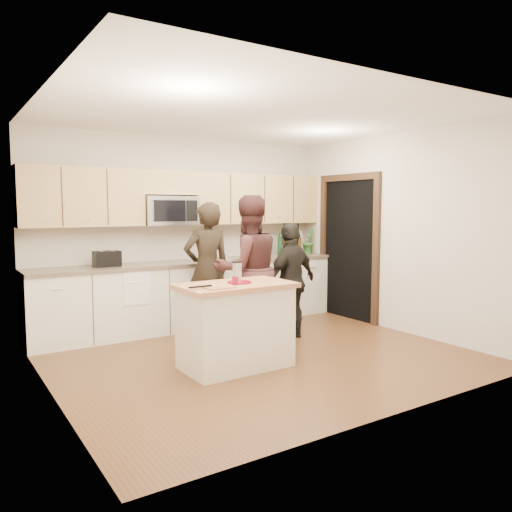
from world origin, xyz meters
TOP-DOWN VIEW (x-y plane):
  - floor at (0.00, 0.00)m, footprint 4.50×4.50m
  - room_shell at (0.00, 0.00)m, footprint 4.52×4.02m
  - back_cabinetry at (0.00, 1.69)m, footprint 4.50×0.66m
  - upper_cabinetry at (0.03, 1.83)m, footprint 4.50×0.33m
  - microwave at (-0.31, 1.80)m, footprint 0.76×0.41m
  - doorway at (2.23, 0.90)m, footprint 0.06×1.25m
  - framed_picture at (1.95, 1.98)m, footprint 0.30×0.03m
  - dish_towel at (-0.95, 1.50)m, footprint 0.34×0.60m
  - island at (-0.44, -0.23)m, footprint 1.21×0.71m
  - red_plate at (-0.40, -0.24)m, footprint 0.26×0.26m
  - box_grater at (-0.38, -0.16)m, footprint 0.09×0.06m
  - drink_glass at (-0.50, -0.32)m, footprint 0.07×0.07m
  - cutting_board at (-0.74, -0.43)m, footprint 0.30×0.19m
  - tongs at (-0.92, -0.36)m, footprint 0.25×0.03m
  - knife at (-0.79, -0.47)m, footprint 0.22×0.03m
  - toaster at (-1.23, 1.67)m, footprint 0.33×0.20m
  - bottle_cluster at (1.79, 1.75)m, footprint 0.53×0.16m
  - orchid at (2.10, 1.72)m, footprint 0.29×0.28m
  - woman_left at (-0.09, 1.10)m, footprint 0.67×0.46m
  - woman_center at (0.18, 0.52)m, footprint 0.99×0.82m
  - woman_right at (0.77, 0.40)m, footprint 0.94×0.58m

SIDE VIEW (x-z plane):
  - floor at x=0.00m, z-range 0.00..0.00m
  - island at x=-0.44m, z-range 0.00..0.90m
  - back_cabinetry at x=0.00m, z-range 0.00..0.94m
  - woman_right at x=0.77m, z-range 0.00..1.50m
  - dish_towel at x=-0.95m, z-range 0.56..1.04m
  - woman_left at x=-0.09m, z-range 0.00..1.76m
  - red_plate at x=-0.40m, z-range 0.90..0.92m
  - cutting_board at x=-0.74m, z-range 0.90..0.92m
  - knife at x=-0.79m, z-range 0.92..0.92m
  - woman_center at x=0.18m, z-range 0.00..1.84m
  - tongs at x=-0.92m, z-range 0.92..0.93m
  - drink_glass at x=-0.50m, z-range 0.90..0.99m
  - box_grater at x=-0.38m, z-range 0.92..1.13m
  - toaster at x=-1.23m, z-range 0.94..1.14m
  - bottle_cluster at x=1.79m, z-range 0.92..1.31m
  - orchid at x=2.10m, z-range 0.94..1.35m
  - doorway at x=2.23m, z-range 0.06..2.26m
  - framed_picture at x=1.95m, z-range 1.09..1.47m
  - microwave at x=-0.31m, z-range 1.45..1.85m
  - room_shell at x=0.00m, z-range 0.38..3.09m
  - upper_cabinetry at x=0.03m, z-range 1.47..2.22m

